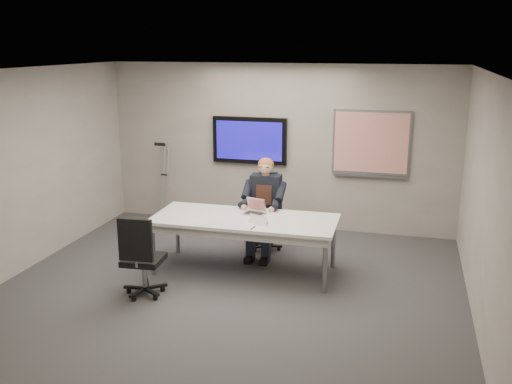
% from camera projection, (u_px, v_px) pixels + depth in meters
% --- Properties ---
extents(floor, '(6.00, 6.00, 0.02)m').
position_uv_depth(floor, '(225.00, 295.00, 7.27)').
color(floor, '#3D3C3F').
rests_on(floor, ground).
extents(ceiling, '(6.00, 6.00, 0.02)m').
position_uv_depth(ceiling, '(221.00, 72.00, 6.56)').
color(ceiling, silver).
rests_on(ceiling, wall_back).
extents(wall_back, '(6.00, 0.02, 2.80)m').
position_uv_depth(wall_back, '(279.00, 147.00, 9.72)').
color(wall_back, gray).
rests_on(wall_back, ground).
extents(wall_front, '(6.00, 0.02, 2.80)m').
position_uv_depth(wall_front, '(92.00, 289.00, 4.12)').
color(wall_front, gray).
rests_on(wall_front, ground).
extents(wall_left, '(0.02, 6.00, 2.80)m').
position_uv_depth(wall_left, '(12.00, 175.00, 7.68)').
color(wall_left, gray).
rests_on(wall_left, ground).
extents(wall_right, '(0.02, 6.00, 2.80)m').
position_uv_depth(wall_right, '(486.00, 207.00, 6.16)').
color(wall_right, gray).
rests_on(wall_right, ground).
extents(conference_table, '(2.56, 1.09, 0.78)m').
position_uv_depth(conference_table, '(245.00, 224.00, 7.88)').
color(conference_table, silver).
rests_on(conference_table, ground).
extents(tv_display, '(1.30, 0.09, 0.80)m').
position_uv_depth(tv_display, '(250.00, 140.00, 9.77)').
color(tv_display, black).
rests_on(tv_display, wall_back).
extents(whiteboard, '(1.25, 0.08, 1.10)m').
position_uv_depth(whiteboard, '(371.00, 144.00, 9.26)').
color(whiteboard, gray).
rests_on(whiteboard, wall_back).
extents(office_chair_far, '(0.50, 0.50, 0.95)m').
position_uv_depth(office_chair_far, '(267.00, 231.00, 8.84)').
color(office_chair_far, black).
rests_on(office_chair_far, ground).
extents(office_chair_near, '(0.55, 0.55, 1.08)m').
position_uv_depth(office_chair_near, '(143.00, 271.00, 7.18)').
color(office_chair_near, black).
rests_on(office_chair_near, ground).
extents(seated_person, '(0.46, 0.79, 1.47)m').
position_uv_depth(seated_person, '(263.00, 217.00, 8.52)').
color(seated_person, '#1E2433').
rests_on(seated_person, office_chair_far).
extents(crutch, '(0.38, 0.74, 1.54)m').
position_uv_depth(crutch, '(165.00, 180.00, 10.18)').
color(crutch, '#AAADB2').
rests_on(crutch, ground).
extents(laptop, '(0.34, 0.34, 0.21)m').
position_uv_depth(laptop, '(255.00, 210.00, 8.06)').
color(laptop, '#A6A6A8').
rests_on(laptop, conference_table).
extents(name_tent, '(0.29, 0.18, 0.11)m').
position_uv_depth(name_tent, '(259.00, 219.00, 7.60)').
color(name_tent, white).
rests_on(name_tent, conference_table).
extents(pen, '(0.03, 0.16, 0.01)m').
position_uv_depth(pen, '(253.00, 228.00, 7.42)').
color(pen, black).
rests_on(pen, conference_table).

